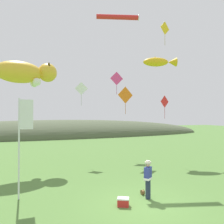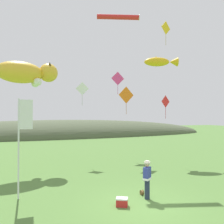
% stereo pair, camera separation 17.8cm
% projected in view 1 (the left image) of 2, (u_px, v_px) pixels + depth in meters
% --- Properties ---
extents(ground_plane, '(120.00, 120.00, 0.00)m').
position_uv_depth(ground_plane, '(143.00, 204.00, 9.59)').
color(ground_plane, '#517A38').
extents(distant_hill_ridge, '(61.12, 13.13, 6.02)m').
position_uv_depth(distant_hill_ridge, '(59.00, 136.00, 40.44)').
color(distant_hill_ridge, '#4C563D').
rests_on(distant_hill_ridge, ground).
extents(festival_attendant, '(0.49, 0.46, 1.77)m').
position_uv_depth(festival_attendant, '(148.00, 178.00, 10.21)').
color(festival_attendant, '#232D47').
rests_on(festival_attendant, ground).
extents(kite_spool, '(0.13, 0.25, 0.25)m').
position_uv_depth(kite_spool, '(143.00, 192.00, 10.69)').
color(kite_spool, olive).
rests_on(kite_spool, ground).
extents(picnic_cooler, '(0.58, 0.51, 0.36)m').
position_uv_depth(picnic_cooler, '(123.00, 202.00, 9.36)').
color(picnic_cooler, red).
rests_on(picnic_cooler, ground).
extents(festival_banner_pole, '(0.66, 0.08, 4.70)m').
position_uv_depth(festival_banner_pole, '(22.00, 133.00, 10.19)').
color(festival_banner_pole, silver).
rests_on(festival_banner_pole, ground).
extents(kite_giant_cat, '(6.24, 2.38, 1.91)m').
position_uv_depth(kite_giant_cat, '(25.00, 73.00, 16.32)').
color(kite_giant_cat, gold).
extents(kite_fish_windsock, '(3.17, 1.75, 0.94)m').
position_uv_depth(kite_fish_windsock, '(159.00, 62.00, 20.05)').
color(kite_fish_windsock, gold).
extents(kite_tube_streamer, '(3.21, 1.27, 0.44)m').
position_uv_depth(kite_tube_streamer, '(118.00, 17.00, 16.52)').
color(kite_tube_streamer, red).
extents(kite_diamond_red, '(0.97, 0.33, 1.92)m').
position_uv_depth(kite_diamond_red, '(165.00, 102.00, 18.13)').
color(kite_diamond_red, red).
extents(kite_diamond_white, '(1.09, 0.29, 2.02)m').
position_uv_depth(kite_diamond_white, '(81.00, 89.00, 18.67)').
color(kite_diamond_white, white).
extents(kite_diamond_orange, '(1.44, 0.20, 2.35)m').
position_uv_depth(kite_diamond_orange, '(125.00, 95.00, 18.40)').
color(kite_diamond_orange, orange).
extents(kite_diamond_gold, '(1.09, 0.37, 2.04)m').
position_uv_depth(kite_diamond_gold, '(165.00, 28.00, 18.26)').
color(kite_diamond_gold, yellow).
extents(kite_diamond_pink, '(1.35, 0.06, 2.25)m').
position_uv_depth(kite_diamond_pink, '(117.00, 79.00, 21.67)').
color(kite_diamond_pink, '#E53F8C').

